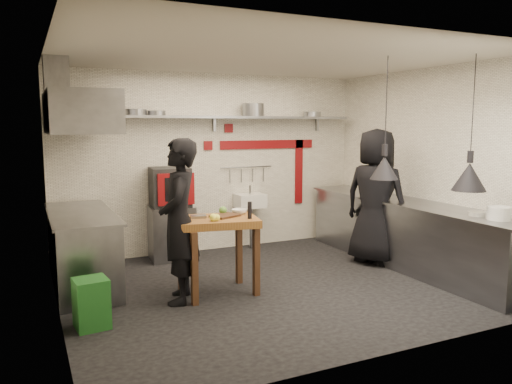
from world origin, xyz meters
name	(u,v)px	position (x,y,z in m)	size (l,w,h in m)	color
floor	(273,286)	(0.00, 0.00, 0.00)	(5.00, 5.00, 0.00)	black
ceiling	(275,57)	(0.00, 0.00, 2.80)	(5.00, 5.00, 0.00)	beige
wall_back	(214,163)	(0.00, 2.10, 1.40)	(5.00, 0.04, 2.80)	white
wall_front	(388,198)	(0.00, -2.10, 1.40)	(5.00, 0.04, 2.80)	white
wall_left	(53,185)	(-2.50, 0.00, 1.40)	(0.04, 4.20, 2.80)	white
wall_right	(430,167)	(2.50, 0.00, 1.40)	(0.04, 4.20, 2.80)	white
red_band_horiz	(268,144)	(0.95, 2.08, 1.68)	(1.70, 0.02, 0.14)	maroon
red_band_vert	(299,172)	(1.55, 2.08, 1.20)	(0.14, 0.02, 1.10)	maroon
red_tile_a	(229,128)	(0.25, 2.08, 1.95)	(0.14, 0.02, 0.14)	maroon
red_tile_b	(208,146)	(-0.10, 2.08, 1.68)	(0.14, 0.02, 0.14)	maroon
back_shelf	(217,117)	(0.00, 1.92, 2.12)	(4.60, 0.34, 0.04)	slate
shelf_bracket_left	(88,124)	(-1.90, 2.07, 2.02)	(0.04, 0.06, 0.24)	slate
shelf_bracket_mid	(214,124)	(0.00, 2.07, 2.02)	(0.04, 0.06, 0.24)	slate
shelf_bracket_right	(317,124)	(1.90, 2.07, 2.02)	(0.04, 0.06, 0.24)	slate
pan_far_left	(136,112)	(-1.25, 1.92, 2.19)	(0.30, 0.30, 0.09)	slate
pan_mid_left	(157,113)	(-0.95, 1.92, 2.18)	(0.26, 0.26, 0.07)	slate
stock_pot	(253,110)	(0.61, 1.92, 2.24)	(0.34, 0.34, 0.20)	slate
pan_right	(312,114)	(1.71, 1.92, 2.18)	(0.29, 0.29, 0.08)	slate
oven_stand	(172,233)	(-0.80, 1.80, 0.40)	(0.64, 0.58, 0.80)	slate
combi_oven	(170,187)	(-0.81, 1.79, 1.09)	(0.56, 0.52, 0.58)	black
oven_door	(176,189)	(-0.79, 1.52, 1.09)	(0.53, 0.03, 0.46)	maroon
oven_glass	(176,189)	(-0.80, 1.50, 1.09)	(0.33, 0.01, 0.34)	black
hand_sink	(250,201)	(0.55, 1.92, 0.78)	(0.46, 0.34, 0.22)	white
sink_tap	(250,190)	(0.55, 1.92, 0.96)	(0.03, 0.03, 0.14)	slate
sink_drain	(251,228)	(0.55, 1.88, 0.34)	(0.06, 0.06, 0.66)	slate
utensil_rail	(246,167)	(0.55, 2.06, 1.32)	(0.02, 0.02, 0.90)	slate
counter_right	(408,235)	(2.15, 0.00, 0.45)	(0.70, 3.80, 0.90)	slate
counter_right_top	(409,203)	(2.15, 0.00, 0.92)	(0.76, 3.90, 0.03)	slate
plate_stack	(499,213)	(2.12, -1.49, 1.01)	(0.26, 0.26, 0.15)	white
small_bowl_right	(476,214)	(2.10, -1.20, 0.96)	(0.19, 0.19, 0.05)	white
counter_left	(82,250)	(-2.15, 1.05, 0.45)	(0.70, 1.90, 0.90)	slate
counter_left_top	(81,214)	(-2.15, 1.05, 0.92)	(0.76, 2.00, 0.03)	slate
extractor_hood	(80,113)	(-2.10, 1.05, 2.15)	(0.78, 1.60, 0.50)	slate
hood_duct	(56,78)	(-2.35, 1.05, 2.55)	(0.28, 0.28, 0.50)	slate
green_bin	(91,303)	(-2.22, -0.38, 0.25)	(0.32, 0.32, 0.50)	#1C5E20
prep_table	(218,256)	(-0.72, 0.04, 0.46)	(0.92, 0.64, 0.92)	brown
cutting_board	(225,216)	(-0.62, 0.06, 0.93)	(0.32, 0.23, 0.03)	#432818
pepper_mill	(250,210)	(-0.40, -0.17, 1.02)	(0.05, 0.05, 0.20)	black
lemon_a	(213,218)	(-0.84, -0.12, 0.96)	(0.09, 0.09, 0.09)	#F7F844
lemon_b	(217,218)	(-0.80, -0.13, 0.96)	(0.08, 0.08, 0.08)	#F7F844
veg_ball	(223,210)	(-0.58, 0.23, 0.97)	(0.10, 0.10, 0.10)	#589234
steel_tray	(198,217)	(-0.93, 0.14, 0.94)	(0.18, 0.12, 0.03)	slate
bowl	(239,211)	(-0.39, 0.17, 0.95)	(0.19, 0.19, 0.06)	white
heat_lamp_near	(386,118)	(1.15, -0.65, 2.08)	(0.33, 0.33, 1.44)	black
heat_lamp_far	(472,123)	(1.92, -1.21, 2.02)	(0.39, 0.39, 1.56)	black
chef_left	(179,221)	(-1.21, -0.02, 0.93)	(0.68, 0.45, 1.86)	black
chef_right	(375,197)	(1.81, 0.33, 0.98)	(0.95, 0.62, 1.95)	black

